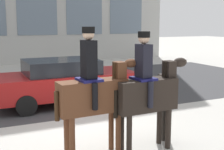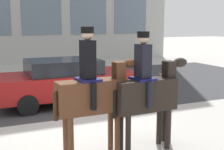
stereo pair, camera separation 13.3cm
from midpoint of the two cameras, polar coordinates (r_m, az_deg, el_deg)
ground_plane at (r=8.37m, az=-5.81°, el=-8.71°), size 80.00×80.00×0.00m
road_surface at (r=12.80m, az=-12.88°, el=-2.44°), size 21.76×8.50×0.01m
mounted_horse_lead at (r=6.01m, az=-3.99°, el=-3.15°), size 1.76×0.65×2.54m
mounted_horse_companion at (r=6.35m, az=5.86°, el=-2.87°), size 1.76×0.65×2.45m
pedestrian_bystander at (r=6.89m, az=9.41°, el=-4.12°), size 0.82×0.44×1.71m
street_car_near_lane at (r=10.23m, az=-9.16°, el=-1.02°), size 4.51×1.99×1.45m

